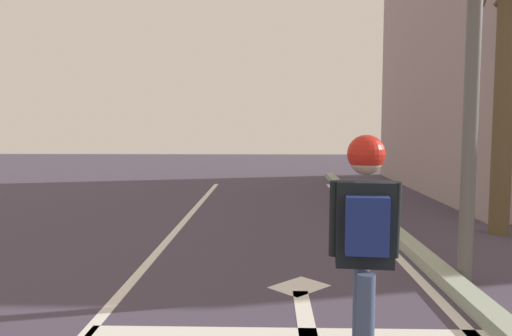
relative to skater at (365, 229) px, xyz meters
name	(u,v)px	position (x,y,z in m)	size (l,w,h in m)	color
lane_line_center	(101,317)	(-2.16, 1.23, -1.10)	(0.12, 20.00, 0.01)	silver
lane_line_curbside	(459,321)	(1.10, 1.23, -1.10)	(0.12, 20.00, 0.01)	silver
lane_arrow_stem	(305,317)	(-0.28, 1.29, -1.10)	(0.16, 1.40, 0.01)	silver
lane_arrow_head	(299,286)	(-0.28, 2.14, -1.10)	(0.56, 0.44, 0.01)	silver
curb_strip	(488,314)	(1.35, 1.23, -1.03)	(0.24, 24.00, 0.14)	#94A390
skater	(365,229)	(0.00, 0.00, 0.00)	(0.45, 0.61, 1.63)	#3E4F6F
roadside_tree	(504,103)	(3.07, 4.80, 1.00)	(1.16, 1.14, 4.64)	brown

